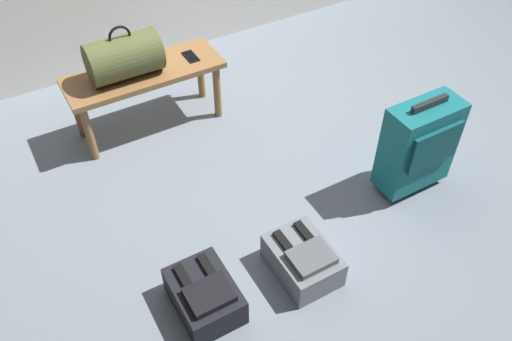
# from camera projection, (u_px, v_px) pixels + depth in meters

# --- Properties ---
(ground_plane) EXTENTS (6.60, 6.60, 0.00)m
(ground_plane) POSITION_uv_depth(u_px,v_px,m) (271.00, 165.00, 3.34)
(ground_plane) COLOR slate
(bench) EXTENTS (1.00, 0.36, 0.44)m
(bench) POSITION_uv_depth(u_px,v_px,m) (145.00, 80.00, 3.37)
(bench) COLOR olive
(bench) RESTS_ON ground
(duffel_bag_olive) EXTENTS (0.44, 0.26, 0.34)m
(duffel_bag_olive) POSITION_uv_depth(u_px,v_px,m) (124.00, 57.00, 3.19)
(duffel_bag_olive) COLOR #51562D
(duffel_bag_olive) RESTS_ON bench
(cell_phone) EXTENTS (0.07, 0.14, 0.01)m
(cell_phone) POSITION_uv_depth(u_px,v_px,m) (191.00, 56.00, 3.43)
(cell_phone) COLOR black
(cell_phone) RESTS_ON bench
(suitcase_upright_teal) EXTENTS (0.43, 0.23, 0.63)m
(suitcase_upright_teal) POSITION_uv_depth(u_px,v_px,m) (419.00, 145.00, 2.99)
(suitcase_upright_teal) COLOR #14666B
(suitcase_upright_teal) RESTS_ON ground
(backpack_dark) EXTENTS (0.28, 0.38, 0.21)m
(backpack_dark) POSITION_uv_depth(u_px,v_px,m) (205.00, 295.00, 2.55)
(backpack_dark) COLOR black
(backpack_dark) RESTS_ON ground
(backpack_grey) EXTENTS (0.28, 0.38, 0.21)m
(backpack_grey) POSITION_uv_depth(u_px,v_px,m) (303.00, 260.00, 2.70)
(backpack_grey) COLOR slate
(backpack_grey) RESTS_ON ground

